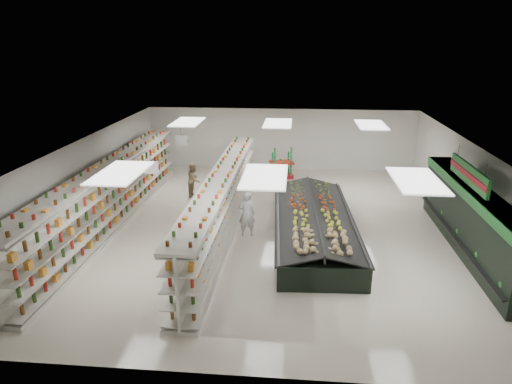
# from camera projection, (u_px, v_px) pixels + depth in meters

# --- Properties ---
(floor) EXTENTS (16.00, 16.00, 0.00)m
(floor) POSITION_uv_depth(u_px,v_px,m) (272.00, 226.00, 17.07)
(floor) COLOR beige
(floor) RESTS_ON ground
(ceiling) EXTENTS (14.00, 16.00, 0.02)m
(ceiling) POSITION_uv_depth(u_px,v_px,m) (273.00, 143.00, 16.03)
(ceiling) COLOR white
(ceiling) RESTS_ON wall_back
(wall_back) EXTENTS (14.00, 0.02, 3.20)m
(wall_back) POSITION_uv_depth(u_px,v_px,m) (281.00, 139.00, 24.09)
(wall_back) COLOR white
(wall_back) RESTS_ON floor
(wall_front) EXTENTS (14.00, 0.02, 3.20)m
(wall_front) POSITION_uv_depth(u_px,v_px,m) (250.00, 310.00, 9.01)
(wall_front) COLOR white
(wall_front) RESTS_ON floor
(wall_left) EXTENTS (0.02, 16.00, 3.20)m
(wall_left) POSITION_uv_depth(u_px,v_px,m) (87.00, 181.00, 17.15)
(wall_left) COLOR white
(wall_left) RESTS_ON floor
(wall_right) EXTENTS (0.02, 16.00, 3.20)m
(wall_right) POSITION_uv_depth(u_px,v_px,m) (472.00, 191.00, 15.96)
(wall_right) COLOR white
(wall_right) RESTS_ON floor
(produce_wall_case) EXTENTS (0.93, 8.00, 2.20)m
(produce_wall_case) POSITION_uv_depth(u_px,v_px,m) (472.00, 216.00, 14.70)
(produce_wall_case) COLOR black
(produce_wall_case) RESTS_ON floor
(aisle_sign_near) EXTENTS (0.52, 0.06, 0.75)m
(aisle_sign_near) POSITION_uv_depth(u_px,v_px,m) (151.00, 168.00, 14.62)
(aisle_sign_near) COLOR white
(aisle_sign_near) RESTS_ON ceiling
(aisle_sign_far) EXTENTS (0.52, 0.06, 0.75)m
(aisle_sign_far) POSITION_uv_depth(u_px,v_px,m) (181.00, 141.00, 18.39)
(aisle_sign_far) COLOR white
(aisle_sign_far) RESTS_ON ceiling
(hortifruti_banner) EXTENTS (0.12, 3.20, 0.95)m
(hortifruti_banner) POSITION_uv_depth(u_px,v_px,m) (469.00, 174.00, 14.27)
(hortifruti_banner) COLOR #1D6F2B
(hortifruti_banner) RESTS_ON ceiling
(gondola_left) EXTENTS (1.16, 13.32, 2.31)m
(gondola_left) POSITION_uv_depth(u_px,v_px,m) (110.00, 198.00, 16.89)
(gondola_left) COLOR silver
(gondola_left) RESTS_ON floor
(gondola_center) EXTENTS (1.04, 12.43, 2.15)m
(gondola_center) POSITION_uv_depth(u_px,v_px,m) (222.00, 206.00, 16.31)
(gondola_center) COLOR silver
(gondola_center) RESTS_ON floor
(produce_island) EXTENTS (3.10, 7.68, 1.13)m
(produce_island) POSITION_uv_depth(u_px,v_px,m) (314.00, 223.00, 16.03)
(produce_island) COLOR black
(produce_island) RESTS_ON floor
(soda_endcap) EXTENTS (1.30, 1.04, 1.46)m
(soda_endcap) POSITION_uv_depth(u_px,v_px,m) (282.00, 164.00, 22.79)
(soda_endcap) COLOR #A8131E
(soda_endcap) RESTS_ON floor
(shopper_main) EXTENTS (0.66, 0.49, 1.64)m
(shopper_main) POSITION_uv_depth(u_px,v_px,m) (247.00, 214.00, 16.05)
(shopper_main) COLOR silver
(shopper_main) RESTS_ON floor
(shopper_background) EXTENTS (0.54, 0.79, 1.52)m
(shopper_background) POSITION_uv_depth(u_px,v_px,m) (194.00, 180.00, 20.11)
(shopper_background) COLOR tan
(shopper_background) RESTS_ON floor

